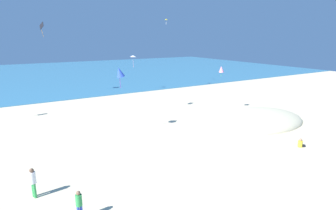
% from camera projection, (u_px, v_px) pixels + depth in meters
% --- Properties ---
extents(ground_plane, '(120.00, 120.00, 0.00)m').
position_uv_depth(ground_plane, '(157.00, 134.00, 23.98)').
color(ground_plane, beige).
extents(ocean_water, '(120.00, 60.00, 0.05)m').
position_uv_depth(ocean_water, '(58.00, 74.00, 63.76)').
color(ocean_water, teal).
rests_on(ocean_water, ground_plane).
extents(dune_mound, '(10.68, 7.47, 2.07)m').
position_uv_depth(dune_mound, '(256.00, 121.00, 27.64)').
color(dune_mound, beige).
rests_on(dune_mound, ground_plane).
extents(beach_chair_mid_beach, '(0.71, 0.73, 0.52)m').
position_uv_depth(beach_chair_mid_beach, '(270.00, 128.00, 24.84)').
color(beach_chair_mid_beach, '#2D9956').
rests_on(beach_chair_mid_beach, ground_plane).
extents(person_0, '(0.42, 0.42, 1.67)m').
position_uv_depth(person_0, '(33.00, 181.00, 14.31)').
color(person_0, green).
rests_on(person_0, ground_plane).
extents(person_1, '(0.39, 0.39, 1.48)m').
position_uv_depth(person_1, '(79.00, 203.00, 12.56)').
color(person_1, blue).
rests_on(person_1, ground_plane).
extents(person_2, '(0.62, 0.46, 0.69)m').
position_uv_depth(person_2, '(301.00, 144.00, 21.13)').
color(person_2, yellow).
rests_on(person_2, ground_plane).
extents(person_3, '(0.60, 0.57, 0.69)m').
position_uv_depth(person_3, '(246.00, 127.00, 25.20)').
color(person_3, '#D8599E').
rests_on(person_3, ground_plane).
extents(kite_yellow, '(0.71, 0.70, 1.00)m').
position_uv_depth(kite_yellow, '(166.00, 19.00, 45.30)').
color(kite_yellow, yellow).
extents(kite_blue, '(0.98, 0.82, 1.83)m').
position_uv_depth(kite_blue, '(120.00, 72.00, 22.89)').
color(kite_blue, blue).
extents(kite_black, '(0.46, 1.12, 2.06)m').
position_uv_depth(kite_black, '(42.00, 26.00, 37.23)').
color(kite_black, black).
extents(kite_white, '(0.89, 0.89, 1.83)m').
position_uv_depth(kite_white, '(133.00, 56.00, 41.64)').
color(kite_white, white).
extents(kite_pink, '(0.83, 0.77, 1.22)m').
position_uv_depth(kite_pink, '(221.00, 69.00, 30.24)').
color(kite_pink, pink).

